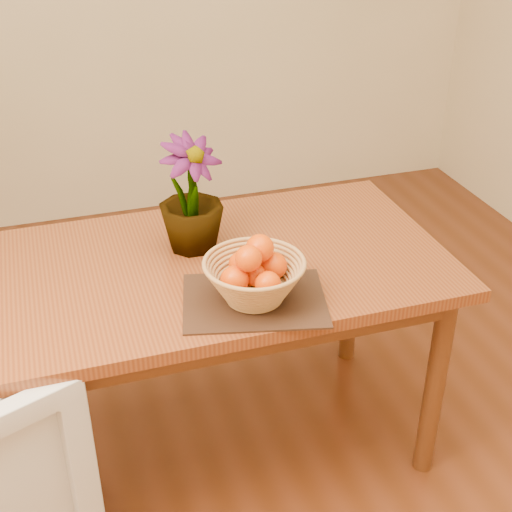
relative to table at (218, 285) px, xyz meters
name	(u,v)px	position (x,y,z in m)	size (l,w,h in m)	color
floor	(248,505)	(0.00, -0.30, -0.66)	(4.50, 4.50, 0.00)	#5E2C16
table	(218,285)	(0.00, 0.00, 0.00)	(1.40, 0.80, 0.75)	brown
placemat	(254,300)	(0.04, -0.25, 0.09)	(0.39, 0.30, 0.01)	#331C12
wicker_basket	(254,282)	(0.04, -0.25, 0.15)	(0.28, 0.28, 0.12)	#B6854B
orange_pile	(254,267)	(0.04, -0.25, 0.20)	(0.20, 0.19, 0.14)	#E13903
potted_plant	(190,195)	(-0.05, 0.11, 0.27)	(0.20, 0.20, 0.36)	#1C4714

